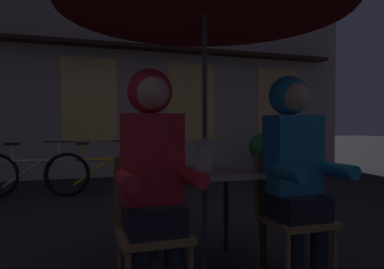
{
  "coord_description": "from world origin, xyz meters",
  "views": [
    {
      "loc": [
        -0.91,
        -2.44,
        1.06
      ],
      "look_at": [
        0.0,
        0.29,
        0.99
      ],
      "focal_mm": 33.33,
      "sensor_mm": 36.0,
      "label": 1
    }
  ],
  "objects": [
    {
      "name": "person_right_hooded",
      "position": [
        0.48,
        -0.43,
        0.85
      ],
      "size": [
        0.45,
        0.56,
        1.4
      ],
      "color": "black",
      "rests_on": "ground_plane"
    },
    {
      "name": "shopfront_building",
      "position": [
        0.5,
        5.4,
        3.09
      ],
      "size": [
        10.0,
        0.93,
        6.2
      ],
      "color": "#9E9389",
      "rests_on": "ground_plane"
    },
    {
      "name": "cafe_table",
      "position": [
        0.0,
        0.0,
        0.64
      ],
      "size": [
        0.72,
        0.72,
        0.74
      ],
      "color": "#B2AD9E",
      "rests_on": "ground_plane"
    },
    {
      "name": "ground_plane",
      "position": [
        0.0,
        0.0,
        0.0
      ],
      "size": [
        60.0,
        60.0,
        0.0
      ],
      "primitive_type": "plane",
      "color": "black"
    },
    {
      "name": "person_left_hooded",
      "position": [
        -0.48,
        -0.43,
        0.85
      ],
      "size": [
        0.45,
        0.56,
        1.4
      ],
      "color": "black",
      "rests_on": "ground_plane"
    },
    {
      "name": "lantern",
      "position": [
        -0.03,
        -0.08,
        0.86
      ],
      "size": [
        0.11,
        0.11,
        0.23
      ],
      "color": "white",
      "rests_on": "cafe_table"
    },
    {
      "name": "chair_right",
      "position": [
        0.48,
        -0.37,
        0.49
      ],
      "size": [
        0.4,
        0.4,
        0.87
      ],
      "color": "olive",
      "rests_on": "ground_plane"
    },
    {
      "name": "potted_plant",
      "position": [
        2.97,
        4.35,
        0.54
      ],
      "size": [
        0.6,
        0.6,
        0.92
      ],
      "color": "brown",
      "rests_on": "ground_plane"
    },
    {
      "name": "chair_left",
      "position": [
        -0.48,
        -0.37,
        0.49
      ],
      "size": [
        0.4,
        0.4,
        0.87
      ],
      "color": "olive",
      "rests_on": "ground_plane"
    },
    {
      "name": "bicycle_second",
      "position": [
        -1.5,
        3.32,
        0.35
      ],
      "size": [
        1.66,
        0.38,
        0.84
      ],
      "color": "black",
      "rests_on": "ground_plane"
    },
    {
      "name": "bicycle_third",
      "position": [
        -0.51,
        3.22,
        0.35
      ],
      "size": [
        1.68,
        0.1,
        0.84
      ],
      "color": "black",
      "rests_on": "ground_plane"
    }
  ]
}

